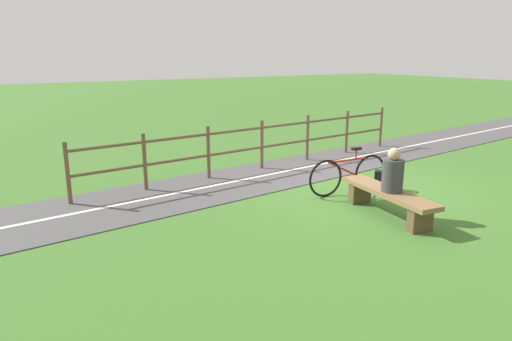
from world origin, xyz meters
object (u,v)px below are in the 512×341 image
at_px(bench, 388,197).
at_px(person_seated, 393,173).
at_px(bicycle, 348,174).
at_px(backpack, 383,180).

bearing_deg(bench, person_seated, 180.00).
bearing_deg(bench, bicycle, -5.61).
height_order(person_seated, backpack, person_seated).
height_order(person_seated, bicycle, person_seated).
distance_m(bicycle, backpack, 0.83).
bearing_deg(bicycle, backpack, 176.03).
bearing_deg(person_seated, bicycle, -5.30).
relative_size(bench, person_seated, 2.84).
distance_m(bench, bicycle, 1.34).
distance_m(bench, backpack, 1.61).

